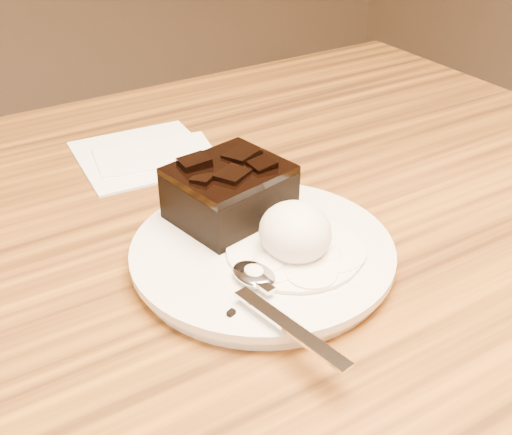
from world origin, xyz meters
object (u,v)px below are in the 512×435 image
plate (262,255)px  napkin (143,154)px  ice_cream_scoop (295,232)px  brownie (230,195)px  spoon (254,276)px

plate → napkin: (-0.01, 0.24, -0.01)m
plate → ice_cream_scoop: (0.02, -0.02, 0.03)m
brownie → napkin: size_ratio=0.67×
plate → ice_cream_scoop: size_ratio=3.58×
spoon → plate: bearing=39.8°
plate → brownie: 0.06m
plate → brownie: bearing=89.9°
brownie → ice_cream_scoop: (0.02, -0.08, -0.00)m
brownie → ice_cream_scoop: bearing=-77.5°
spoon → napkin: spoon is taller
brownie → ice_cream_scoop: 0.08m
ice_cream_scoop → napkin: (-0.02, 0.26, -0.03)m
ice_cream_scoop → napkin: bearing=94.9°
ice_cream_scoop → napkin: ice_cream_scoop is taller
plate → spoon: size_ratio=1.40×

